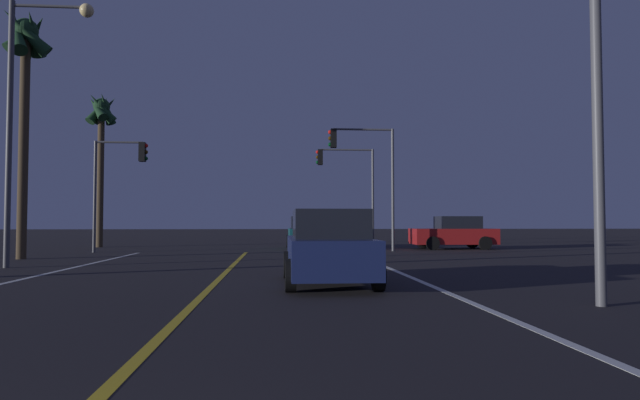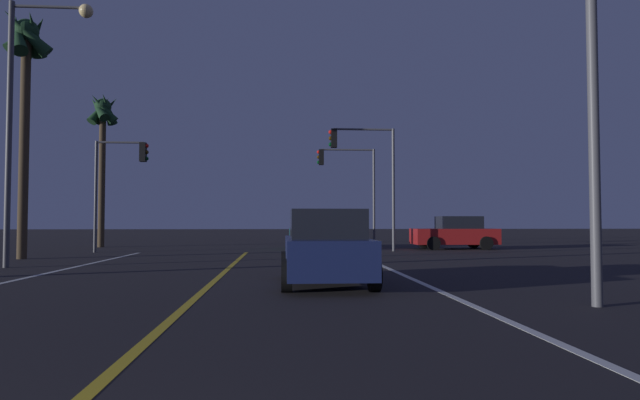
{
  "view_description": "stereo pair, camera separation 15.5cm",
  "coord_description": "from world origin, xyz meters",
  "px_view_note": "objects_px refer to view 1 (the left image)",
  "views": [
    {
      "loc": [
        1.45,
        -1.06,
        1.44
      ],
      "look_at": [
        3.22,
        21.41,
        2.33
      ],
      "focal_mm": 30.28,
      "sensor_mm": 36.0,
      "label": 1
    },
    {
      "loc": [
        1.6,
        -1.06,
        1.44
      ],
      "look_at": [
        3.22,
        21.41,
        2.33
      ],
      "focal_mm": 30.28,
      "sensor_mm": 36.0,
      "label": 2
    }
  ],
  "objects_px": {
    "car_ahead_far": "(306,233)",
    "street_lamp_left_mid": "(29,97)",
    "traffic_light_near_left": "(120,170)",
    "traffic_light_far_right": "(346,174)",
    "traffic_light_near_right": "(363,160)",
    "car_crossing_side": "(454,233)",
    "car_lead_same_lane": "(329,248)",
    "palm_tree_left_far": "(101,124)",
    "palm_tree_left_mid": "(26,59)"
  },
  "relations": [
    {
      "from": "car_lead_same_lane",
      "to": "traffic_light_far_right",
      "type": "relative_size",
      "value": 0.76
    },
    {
      "from": "traffic_light_near_left",
      "to": "palm_tree_left_mid",
      "type": "relative_size",
      "value": 0.53
    },
    {
      "from": "street_lamp_left_mid",
      "to": "palm_tree_left_mid",
      "type": "height_order",
      "value": "palm_tree_left_mid"
    },
    {
      "from": "car_crossing_side",
      "to": "traffic_light_far_right",
      "type": "relative_size",
      "value": 0.76
    },
    {
      "from": "traffic_light_far_right",
      "to": "traffic_light_near_left",
      "type": "bearing_deg",
      "value": 25.96
    },
    {
      "from": "car_lead_same_lane",
      "to": "traffic_light_near_left",
      "type": "bearing_deg",
      "value": 32.33
    },
    {
      "from": "car_ahead_far",
      "to": "traffic_light_near_left",
      "type": "relative_size",
      "value": 0.83
    },
    {
      "from": "car_crossing_side",
      "to": "palm_tree_left_far",
      "type": "xyz_separation_m",
      "value": [
        -19.05,
        3.47,
        6.1
      ]
    },
    {
      "from": "car_ahead_far",
      "to": "traffic_light_near_right",
      "type": "height_order",
      "value": "traffic_light_near_right"
    },
    {
      "from": "traffic_light_near_right",
      "to": "car_crossing_side",
      "type": "bearing_deg",
      "value": -161.01
    },
    {
      "from": "traffic_light_near_left",
      "to": "traffic_light_far_right",
      "type": "distance_m",
      "value": 12.57
    },
    {
      "from": "street_lamp_left_mid",
      "to": "car_lead_same_lane",
      "type": "bearing_deg",
      "value": -29.92
    },
    {
      "from": "traffic_light_near_right",
      "to": "palm_tree_left_mid",
      "type": "xyz_separation_m",
      "value": [
        -13.85,
        -4.28,
        3.31
      ]
    },
    {
      "from": "car_ahead_far",
      "to": "traffic_light_near_right",
      "type": "bearing_deg",
      "value": -137.53
    },
    {
      "from": "car_ahead_far",
      "to": "street_lamp_left_mid",
      "type": "relative_size",
      "value": 0.51
    },
    {
      "from": "car_lead_same_lane",
      "to": "car_ahead_far",
      "type": "xyz_separation_m",
      "value": [
        0.34,
        16.25,
        0.0
      ]
    },
    {
      "from": "palm_tree_left_mid",
      "to": "traffic_light_near_left",
      "type": "bearing_deg",
      "value": 60.52
    },
    {
      "from": "street_lamp_left_mid",
      "to": "palm_tree_left_mid",
      "type": "relative_size",
      "value": 0.86
    },
    {
      "from": "traffic_light_far_right",
      "to": "traffic_light_near_right",
      "type": "bearing_deg",
      "value": 91.37
    },
    {
      "from": "car_crossing_side",
      "to": "palm_tree_left_mid",
      "type": "distance_m",
      "value": 21.0
    },
    {
      "from": "traffic_light_near_left",
      "to": "palm_tree_left_far",
      "type": "height_order",
      "value": "palm_tree_left_far"
    },
    {
      "from": "car_crossing_side",
      "to": "palm_tree_left_far",
      "type": "relative_size",
      "value": 0.5
    },
    {
      "from": "traffic_light_near_left",
      "to": "palm_tree_left_mid",
      "type": "bearing_deg",
      "value": -119.48
    },
    {
      "from": "car_lead_same_lane",
      "to": "car_crossing_side",
      "type": "bearing_deg",
      "value": -27.86
    },
    {
      "from": "car_lead_same_lane",
      "to": "traffic_light_near_left",
      "type": "distance_m",
      "value": 16.14
    },
    {
      "from": "street_lamp_left_mid",
      "to": "palm_tree_left_mid",
      "type": "xyz_separation_m",
      "value": [
        -1.94,
        3.96,
        2.36
      ]
    },
    {
      "from": "car_lead_same_lane",
      "to": "traffic_light_near_left",
      "type": "relative_size",
      "value": 0.83
    },
    {
      "from": "car_crossing_side",
      "to": "street_lamp_left_mid",
      "type": "bearing_deg",
      "value": 30.48
    },
    {
      "from": "car_ahead_far",
      "to": "traffic_light_near_left",
      "type": "height_order",
      "value": "traffic_light_near_left"
    },
    {
      "from": "car_crossing_side",
      "to": "palm_tree_left_far",
      "type": "distance_m",
      "value": 20.3
    },
    {
      "from": "car_ahead_far",
      "to": "street_lamp_left_mid",
      "type": "height_order",
      "value": "street_lamp_left_mid"
    },
    {
      "from": "traffic_light_near_left",
      "to": "palm_tree_left_mid",
      "type": "xyz_separation_m",
      "value": [
        -2.42,
        -4.28,
        3.87
      ]
    },
    {
      "from": "palm_tree_left_mid",
      "to": "palm_tree_left_far",
      "type": "distance_m",
      "value": 9.52
    },
    {
      "from": "car_lead_same_lane",
      "to": "street_lamp_left_mid",
      "type": "bearing_deg",
      "value": 60.08
    },
    {
      "from": "street_lamp_left_mid",
      "to": "palm_tree_left_far",
      "type": "bearing_deg",
      "value": 98.83
    },
    {
      "from": "car_crossing_side",
      "to": "traffic_light_near_right",
      "type": "distance_m",
      "value": 6.42
    },
    {
      "from": "car_ahead_far",
      "to": "street_lamp_left_mid",
      "type": "distance_m",
      "value": 15.16
    },
    {
      "from": "car_lead_same_lane",
      "to": "traffic_light_near_right",
      "type": "xyz_separation_m",
      "value": [
        2.94,
        13.4,
        3.56
      ]
    },
    {
      "from": "street_lamp_left_mid",
      "to": "traffic_light_near_left",
      "type": "bearing_deg",
      "value": 86.68
    },
    {
      "from": "traffic_light_far_right",
      "to": "car_crossing_side",
      "type": "bearing_deg",
      "value": 144.07
    },
    {
      "from": "car_lead_same_lane",
      "to": "palm_tree_left_mid",
      "type": "relative_size",
      "value": 0.44
    },
    {
      "from": "car_crossing_side",
      "to": "traffic_light_near_left",
      "type": "xyz_separation_m",
      "value": [
        -16.48,
        -1.74,
        3.01
      ]
    },
    {
      "from": "palm_tree_left_far",
      "to": "traffic_light_near_left",
      "type": "bearing_deg",
      "value": -63.78
    },
    {
      "from": "car_ahead_far",
      "to": "palm_tree_left_far",
      "type": "xyz_separation_m",
      "value": [
        -11.39,
        2.36,
        6.1
      ]
    },
    {
      "from": "street_lamp_left_mid",
      "to": "car_crossing_side",
      "type": "bearing_deg",
      "value": 30.48
    },
    {
      "from": "traffic_light_near_left",
      "to": "car_crossing_side",
      "type": "bearing_deg",
      "value": 6.03
    },
    {
      "from": "car_crossing_side",
      "to": "car_ahead_far",
      "type": "distance_m",
      "value": 7.74
    },
    {
      "from": "car_lead_same_lane",
      "to": "car_ahead_far",
      "type": "distance_m",
      "value": 16.25
    },
    {
      "from": "traffic_light_near_right",
      "to": "palm_tree_left_far",
      "type": "bearing_deg",
      "value": -20.43
    },
    {
      "from": "car_lead_same_lane",
      "to": "traffic_light_near_right",
      "type": "height_order",
      "value": "traffic_light_near_right"
    }
  ]
}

